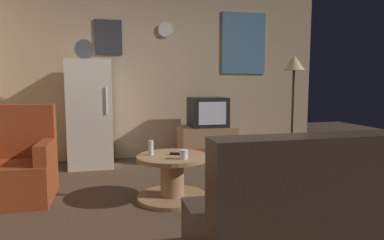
% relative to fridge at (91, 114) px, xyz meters
% --- Properties ---
extents(ground_plane, '(12.00, 12.00, 0.00)m').
position_rel_fridge_xyz_m(ground_plane, '(1.10, -2.00, -0.75)').
color(ground_plane, '#4C3828').
extents(wall_with_art, '(5.20, 0.12, 2.63)m').
position_rel_fridge_xyz_m(wall_with_art, '(1.11, 0.45, 0.56)').
color(wall_with_art, tan).
rests_on(wall_with_art, ground_plane).
extents(fridge, '(0.60, 0.62, 1.77)m').
position_rel_fridge_xyz_m(fridge, '(0.00, 0.00, 0.00)').
color(fridge, silver).
rests_on(fridge, ground_plane).
extents(tv_stand, '(0.84, 0.53, 0.53)m').
position_rel_fridge_xyz_m(tv_stand, '(1.69, -0.07, -0.49)').
color(tv_stand, '#9E754C').
rests_on(tv_stand, ground_plane).
extents(crt_tv, '(0.54, 0.51, 0.44)m').
position_rel_fridge_xyz_m(crt_tv, '(1.70, -0.07, -0.01)').
color(crt_tv, black).
rests_on(crt_tv, tv_stand).
extents(standing_lamp, '(0.32, 0.32, 1.59)m').
position_rel_fridge_xyz_m(standing_lamp, '(2.92, -0.43, 0.60)').
color(standing_lamp, '#332D28').
rests_on(standing_lamp, ground_plane).
extents(coffee_table, '(0.72, 0.72, 0.46)m').
position_rel_fridge_xyz_m(coffee_table, '(0.87, -1.63, -0.53)').
color(coffee_table, '#9E754C').
rests_on(coffee_table, ground_plane).
extents(wine_glass, '(0.05, 0.05, 0.15)m').
position_rel_fridge_xyz_m(wine_glass, '(0.67, -1.57, -0.22)').
color(wine_glass, silver).
rests_on(wine_glass, coffee_table).
extents(mug_ceramic_white, '(0.08, 0.08, 0.09)m').
position_rel_fridge_xyz_m(mug_ceramic_white, '(0.95, -1.82, -0.25)').
color(mug_ceramic_white, silver).
rests_on(mug_ceramic_white, coffee_table).
extents(remote_control, '(0.15, 0.10, 0.02)m').
position_rel_fridge_xyz_m(remote_control, '(0.93, -1.62, -0.29)').
color(remote_control, black).
rests_on(remote_control, coffee_table).
extents(armchair, '(0.68, 0.68, 0.96)m').
position_rel_fridge_xyz_m(armchair, '(-0.65, -1.28, -0.42)').
color(armchair, maroon).
rests_on(armchair, ground_plane).
extents(couch, '(1.70, 0.80, 0.92)m').
position_rel_fridge_xyz_m(couch, '(1.59, -3.20, -0.44)').
color(couch, '#38281E').
rests_on(couch, ground_plane).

